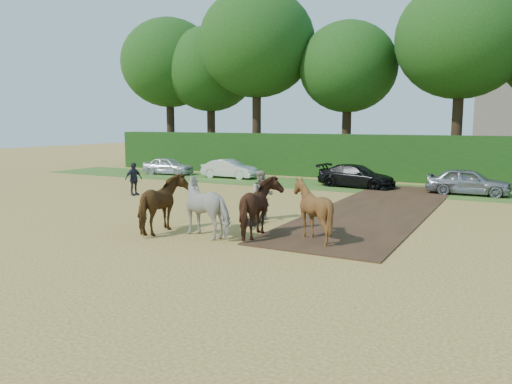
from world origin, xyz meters
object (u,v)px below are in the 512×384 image
at_px(spectator_near, 262,196).
at_px(spectator_far, 134,179).
at_px(plough_team, 236,207).
at_px(church, 502,40).
at_px(parked_cars, 356,176).

distance_m(spectator_near, spectator_far, 9.48).
height_order(plough_team, church, church).
relative_size(spectator_near, parked_cars, 0.07).
bearing_deg(spectator_far, plough_team, -107.19).
xyz_separation_m(spectator_far, plough_team, (9.55, -5.66, 0.13)).
bearing_deg(spectator_far, spectator_near, -93.78).
distance_m(spectator_far, church, 53.52).
bearing_deg(spectator_near, plough_team, -127.43).
xyz_separation_m(spectator_far, parked_cars, (9.32, 8.85, -0.19)).
relative_size(parked_cars, church, 1.10).
bearing_deg(parked_cars, spectator_near, -91.33).
height_order(parked_cars, church, church).
bearing_deg(church, spectator_far, -106.78).
distance_m(spectator_near, plough_team, 2.90).
bearing_deg(spectator_far, church, -3.33).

